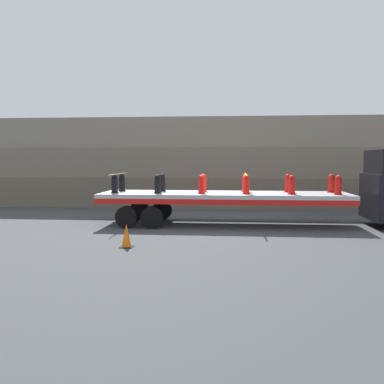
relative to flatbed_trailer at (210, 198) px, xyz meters
The scene contains 18 objects.
ground_plane 1.19m from the flatbed_trailer, ahead, with size 120.00×120.00×0.00m, color #3F4244.
rock_cliff 7.13m from the flatbed_trailer, 85.59° to the left, with size 60.00×3.30×4.87m.
flatbed_trailer is the anchor object (origin of this frame).
fire_hydrant_black_near_0 3.83m from the flatbed_trailer, behind, with size 0.31×0.55×0.73m.
fire_hydrant_black_far_0 3.83m from the flatbed_trailer, behind, with size 0.31×0.55×0.73m.
fire_hydrant_black_near_1 2.18m from the flatbed_trailer, 164.55° to the right, with size 0.31×0.55×0.73m.
fire_hydrant_black_far_1 2.18m from the flatbed_trailer, 164.55° to the left, with size 0.31×0.55×0.73m.
fire_hydrant_red_near_2 0.86m from the flatbed_trailer, 119.53° to the right, with size 0.31×0.55×0.73m.
fire_hydrant_red_far_2 0.86m from the flatbed_trailer, 119.53° to the left, with size 0.31×0.55×0.73m.
fire_hydrant_red_near_3 1.61m from the flatbed_trailer, 21.92° to the right, with size 0.31×0.55×0.73m.
fire_hydrant_red_far_3 1.61m from the flatbed_trailer, 21.92° to the left, with size 0.31×0.55×0.73m.
fire_hydrant_red_near_4 3.21m from the flatbed_trailer, 10.24° to the right, with size 0.31×0.55×0.73m.
fire_hydrant_red_far_4 3.21m from the flatbed_trailer, 10.24° to the left, with size 0.31×0.55×0.73m.
fire_hydrant_red_near_5 4.88m from the flatbed_trailer, ahead, with size 0.31×0.55×0.73m.
fire_hydrant_red_far_5 4.88m from the flatbed_trailer, ahead, with size 0.31×0.55×0.73m.
cargo_strap_rear 3.86m from the flatbed_trailer, behind, with size 0.05×2.75×0.01m.
cargo_strap_middle 1.69m from the flatbed_trailer, ahead, with size 0.05×2.75×0.01m.
traffic_cone 5.24m from the flatbed_trailer, 115.77° to the right, with size 0.37×0.37×0.70m.
Camera 1 is at (0.30, -16.96, 2.59)m, focal length 40.00 mm.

